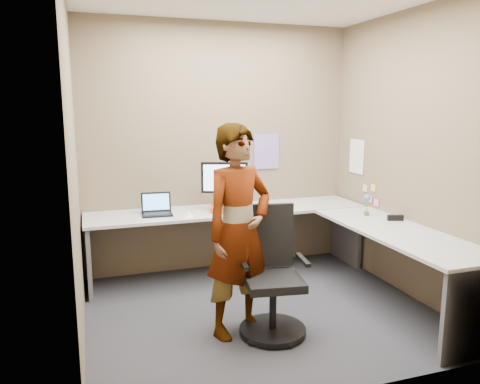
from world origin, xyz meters
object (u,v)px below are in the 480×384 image
object	(u,v)px
person	(238,231)
monitor	(224,180)
office_chair	(271,283)
desk	(289,233)

from	to	relation	value
person	monitor	bearing A→B (deg)	57.84
office_chair	desk	bearing A→B (deg)	65.87
desk	person	size ratio (longest dim) A/B	1.77
desk	monitor	world-z (taller)	monitor
monitor	office_chair	size ratio (longest dim) A/B	0.46
desk	monitor	xyz separation A→B (m)	(-0.50, 0.51, 0.47)
office_chair	person	bearing A→B (deg)	172.22
monitor	office_chair	xyz separation A→B (m)	(0.01, -1.27, -0.64)
desk	office_chair	xyz separation A→B (m)	(-0.49, -0.76, -0.17)
desk	office_chair	bearing A→B (deg)	-122.78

